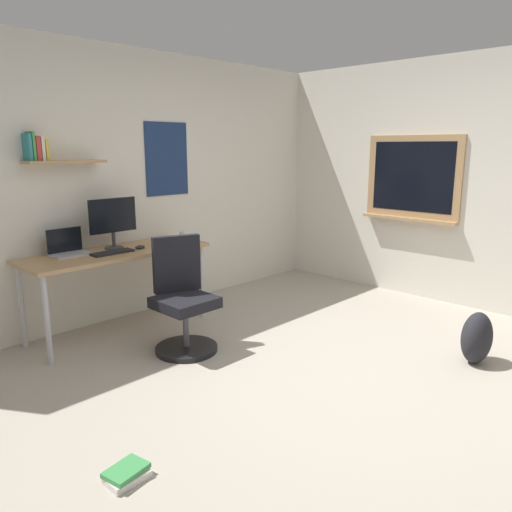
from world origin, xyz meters
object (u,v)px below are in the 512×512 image
object	(u,v)px
laptop	(68,249)
keyboard	(113,252)
book_stack_on_floor	(127,474)
monitor_primary	(113,220)
backpack	(477,338)
coffee_mug	(183,236)
office_chair	(183,302)
computer_mouse	(140,247)
desk	(117,259)

from	to	relation	value
laptop	keyboard	world-z (taller)	laptop
book_stack_on_floor	keyboard	bearing A→B (deg)	60.62
monitor_primary	backpack	size ratio (longest dim) A/B	1.12
monitor_primary	coffee_mug	xyz separation A→B (m)	(0.69, -0.13, -0.22)
keyboard	coffee_mug	bearing A→B (deg)	3.49
laptop	coffee_mug	size ratio (longest dim) A/B	3.37
office_chair	book_stack_on_floor	xyz separation A→B (m)	(-1.26, -1.14, -0.38)
laptop	computer_mouse	bearing A→B (deg)	-21.58
keyboard	coffee_mug	distance (m)	0.82
office_chair	coffee_mug	bearing A→B (deg)	51.18
computer_mouse	coffee_mug	xyz separation A→B (m)	(0.54, 0.05, 0.03)
office_chair	book_stack_on_floor	size ratio (longest dim) A/B	4.07
computer_mouse	backpack	size ratio (longest dim) A/B	0.25
office_chair	desk	bearing A→B (deg)	101.23
coffee_mug	backpack	xyz separation A→B (m)	(0.84, -2.61, -0.60)
desk	monitor_primary	size ratio (longest dim) A/B	3.60
laptop	computer_mouse	world-z (taller)	laptop
monitor_primary	book_stack_on_floor	world-z (taller)	monitor_primary
backpack	coffee_mug	bearing A→B (deg)	107.89
desk	coffee_mug	bearing A→B (deg)	-2.17
laptop	book_stack_on_floor	xyz separation A→B (m)	(-0.73, -2.05, -0.78)
monitor_primary	computer_mouse	distance (m)	0.35
backpack	monitor_primary	bearing A→B (deg)	119.28
coffee_mug	book_stack_on_floor	world-z (taller)	coffee_mug
keyboard	coffee_mug	world-z (taller)	coffee_mug
keyboard	book_stack_on_floor	xyz separation A→B (m)	(-1.02, -1.82, -0.74)
keyboard	desk	bearing A→B (deg)	42.97
monitor_primary	keyboard	bearing A→B (deg)	-125.12
laptop	coffee_mug	xyz separation A→B (m)	(1.11, -0.18, -0.01)
desk	coffee_mug	xyz separation A→B (m)	(0.74, -0.03, 0.12)
laptop	keyboard	bearing A→B (deg)	-37.75
keyboard	coffee_mug	size ratio (longest dim) A/B	4.02
desk	monitor_primary	bearing A→B (deg)	67.40
laptop	keyboard	xyz separation A→B (m)	(0.29, -0.23, -0.04)
computer_mouse	backpack	bearing A→B (deg)	-61.66
computer_mouse	backpack	world-z (taller)	computer_mouse
office_chair	keyboard	size ratio (longest dim) A/B	2.57
laptop	backpack	distance (m)	3.46
desk	office_chair	distance (m)	0.82
laptop	book_stack_on_floor	distance (m)	2.31
laptop	backpack	xyz separation A→B (m)	(1.96, -2.79, -0.61)
office_chair	laptop	distance (m)	1.12
desk	office_chair	world-z (taller)	office_chair
office_chair	monitor_primary	size ratio (longest dim) A/B	2.05
desk	backpack	bearing A→B (deg)	-59.13
monitor_primary	keyboard	size ratio (longest dim) A/B	1.25
keyboard	office_chair	bearing A→B (deg)	-70.98
book_stack_on_floor	laptop	bearing A→B (deg)	70.31
coffee_mug	book_stack_on_floor	size ratio (longest dim) A/B	0.39
computer_mouse	coffee_mug	world-z (taller)	coffee_mug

